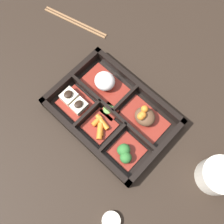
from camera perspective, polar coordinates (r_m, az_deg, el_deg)
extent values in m
plane|color=black|center=(0.70, 0.00, -0.68)|extent=(3.00, 3.00, 0.00)
cube|color=black|center=(0.70, 0.00, -0.55)|extent=(0.32, 0.22, 0.01)
cube|color=black|center=(0.67, -6.14, -6.26)|extent=(0.32, 0.01, 0.04)
cube|color=black|center=(0.71, 5.71, 5.52)|extent=(0.32, 0.01, 0.04)
cube|color=black|center=(0.73, -8.70, 7.53)|extent=(0.01, 0.22, 0.04)
cube|color=black|center=(0.67, 9.61, -8.62)|extent=(0.01, 0.22, 0.04)
cube|color=black|center=(0.68, 0.03, -0.13)|extent=(0.29, 0.01, 0.04)
cube|color=black|center=(0.68, -5.32, -0.61)|extent=(0.01, 0.10, 0.04)
cube|color=black|center=(0.66, 0.22, -5.72)|extent=(0.01, 0.10, 0.04)
cube|color=black|center=(0.70, 2.73, 2.57)|extent=(0.01, 0.10, 0.04)
cube|color=maroon|center=(0.72, -1.53, 5.91)|extent=(0.12, 0.07, 0.01)
ellipsoid|color=silver|center=(0.70, -1.58, 6.75)|extent=(0.06, 0.05, 0.04)
cube|color=maroon|center=(0.69, 7.00, -1.47)|extent=(0.12, 0.07, 0.01)
ellipsoid|color=brown|center=(0.67, 7.19, -0.98)|extent=(0.05, 0.05, 0.03)
sphere|color=orange|center=(0.65, 6.32, -0.97)|extent=(0.02, 0.02, 0.02)
sphere|color=orange|center=(0.66, 7.12, 0.66)|extent=(0.02, 0.02, 0.02)
sphere|color=orange|center=(0.65, 6.67, -0.64)|extent=(0.02, 0.02, 0.02)
cube|color=maroon|center=(0.71, -8.07, 1.90)|extent=(0.08, 0.07, 0.01)
cube|color=beige|center=(0.70, -9.31, 3.33)|extent=(0.04, 0.04, 0.02)
ellipsoid|color=black|center=(0.69, -9.51, 3.84)|extent=(0.02, 0.02, 0.01)
cube|color=beige|center=(0.69, -7.18, 1.32)|extent=(0.03, 0.04, 0.02)
ellipsoid|color=black|center=(0.68, -7.31, 1.72)|extent=(0.02, 0.02, 0.01)
cube|color=maroon|center=(0.68, -2.52, -3.23)|extent=(0.07, 0.07, 0.01)
cylinder|color=orange|center=(0.67, -2.63, -4.22)|extent=(0.04, 0.04, 0.02)
cylinder|color=orange|center=(0.67, -2.47, -3.81)|extent=(0.03, 0.03, 0.01)
cylinder|color=orange|center=(0.67, -3.30, -1.98)|extent=(0.01, 0.03, 0.01)
cylinder|color=orange|center=(0.67, -1.97, -2.33)|extent=(0.05, 0.02, 0.01)
cube|color=maroon|center=(0.66, 3.24, -8.48)|extent=(0.07, 0.07, 0.01)
sphere|color=#2D6B2D|center=(0.64, 3.03, -9.88)|extent=(0.03, 0.03, 0.03)
sphere|color=#2D6B2D|center=(0.65, 2.65, -8.22)|extent=(0.03, 0.03, 0.03)
sphere|color=#2D6B2D|center=(0.65, 2.29, -8.29)|extent=(0.03, 0.03, 0.03)
cube|color=maroon|center=(0.69, -0.44, 0.10)|extent=(0.04, 0.04, 0.01)
cylinder|color=#75A84C|center=(0.69, -0.74, 0.73)|extent=(0.03, 0.03, 0.00)
cylinder|color=#75A84C|center=(0.69, -0.18, 0.57)|extent=(0.02, 0.02, 0.01)
cylinder|color=beige|center=(0.68, 21.92, -12.71)|extent=(0.09, 0.09, 0.06)
cylinder|color=#597A38|center=(0.66, 22.79, -12.39)|extent=(0.07, 0.07, 0.01)
cylinder|color=brown|center=(0.85, -7.84, 19.15)|extent=(0.21, 0.06, 0.01)
cylinder|color=brown|center=(0.85, -8.18, 18.72)|extent=(0.21, 0.06, 0.01)
cylinder|color=beige|center=(0.66, -0.18, -22.59)|extent=(0.04, 0.04, 0.01)
cylinder|color=black|center=(0.66, -0.18, -22.61)|extent=(0.03, 0.03, 0.00)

